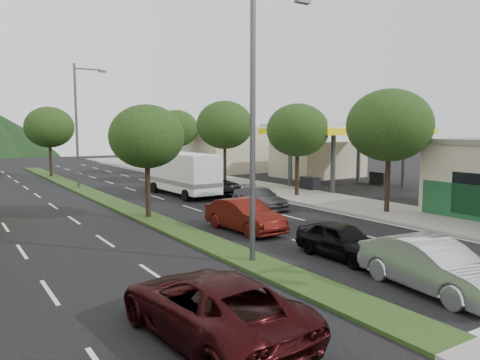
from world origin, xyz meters
TOP-DOWN VIEW (x-y plane):
  - ground at (0.00, 0.00)m, footprint 160.00×160.00m
  - sidewalk_right at (12.50, 25.00)m, footprint 5.00×90.00m
  - median at (0.00, 28.00)m, footprint 1.60×56.00m
  - gas_canopy at (19.00, 22.00)m, footprint 12.20×8.20m
  - bldg_right_far at (19.50, 44.00)m, footprint 10.00×16.00m
  - tree_r_b at (12.00, 12.00)m, footprint 4.80×4.80m
  - tree_r_c at (12.00, 20.00)m, footprint 4.40×4.40m
  - tree_r_d at (12.00, 30.00)m, footprint 5.00×5.00m
  - tree_r_e at (12.00, 40.00)m, footprint 4.60×4.60m
  - tree_med_near at (0.00, 18.00)m, footprint 4.00×4.00m
  - tree_med_far at (0.00, 44.00)m, footprint 4.80×4.80m
  - streetlight_near at (0.21, 8.00)m, footprint 2.60×0.25m
  - streetlight_mid at (0.21, 33.00)m, footprint 2.60×0.25m
  - sedan_silver at (2.85, 2.66)m, footprint 2.20×4.94m
  - suv_maroon at (-4.23, 3.50)m, footprint 2.92×5.71m
  - car_queue_a at (3.20, 6.72)m, footprint 1.63×3.98m
  - car_queue_b at (7.05, 17.56)m, footprint 1.86×4.46m
  - car_queue_c at (2.66, 12.56)m, footprint 1.88×4.72m
  - car_queue_d at (7.71, 24.11)m, footprint 3.05×5.46m
  - motorhome at (5.50, 25.38)m, footprint 2.68×8.10m

SIDE VIEW (x-z plane):
  - ground at x=0.00m, z-range 0.00..0.00m
  - median at x=0.00m, z-range 0.00..0.12m
  - sidewalk_right at x=12.50m, z-range 0.00..0.15m
  - car_queue_b at x=7.05m, z-range 0.00..1.29m
  - car_queue_a at x=3.20m, z-range 0.00..1.35m
  - car_queue_d at x=7.71m, z-range 0.00..1.44m
  - car_queue_c at x=2.66m, z-range 0.00..1.53m
  - suv_maroon at x=-4.23m, z-range 0.00..1.54m
  - sedan_silver at x=2.85m, z-range 0.00..1.58m
  - motorhome at x=5.50m, z-range 0.10..3.19m
  - bldg_right_far at x=19.50m, z-range 0.00..5.20m
  - tree_med_near at x=0.00m, z-range 1.42..7.44m
  - gas_canopy at x=19.00m, z-range 2.02..7.27m
  - tree_r_c at x=12.00m, z-range 1.51..7.99m
  - tree_r_e at x=12.00m, z-range 1.54..8.25m
  - tree_med_far at x=0.00m, z-range 1.54..8.47m
  - tree_r_b at x=12.00m, z-range 1.57..8.50m
  - tree_r_d at x=12.00m, z-range 1.60..8.76m
  - streetlight_near at x=0.21m, z-range 0.58..10.58m
  - streetlight_mid at x=0.21m, z-range 0.58..10.58m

